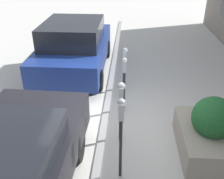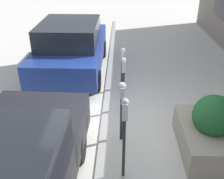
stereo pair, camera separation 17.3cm
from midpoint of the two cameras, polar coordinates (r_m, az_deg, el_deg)
The scene contains 8 objects.
ground_plane at distance 6.18m, azimuth -0.10°, elevation -7.37°, with size 40.00×40.00×0.00m, color beige.
curb_strip at distance 6.17m, azimuth -0.85°, elevation -7.18°, with size 19.00×0.16×0.04m.
parking_meter_nearest at distance 4.22m, azimuth 3.18°, elevation -7.42°, with size 0.15×0.13×1.60m.
parking_meter_second at distance 5.16m, azimuth 2.92°, elevation -2.24°, with size 0.20×0.17×1.36m.
parking_meter_middle at distance 6.17m, azimuth 3.46°, elevation 2.49°, with size 0.14×0.12×1.43m.
parking_meter_fourth at distance 7.22m, azimuth 3.44°, elevation 5.99°, with size 0.19×0.16×1.26m.
planter_box at distance 5.52m, azimuth 21.45°, elevation -8.74°, with size 1.64×1.14×1.21m.
parked_car_middle at distance 8.53m, azimuth -7.56°, elevation 9.21°, with size 4.22×2.03×1.66m.
Camera 1 is at (-4.99, -0.44, 3.62)m, focal length 42.00 mm.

